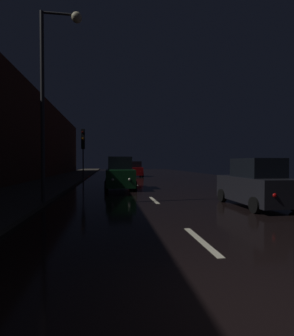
{
  "coord_description": "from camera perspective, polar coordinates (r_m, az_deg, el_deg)",
  "views": [
    {
      "loc": [
        -2.07,
        -2.6,
        1.81
      ],
      "look_at": [
        0.07,
        12.19,
        1.48
      ],
      "focal_mm": 27.29,
      "sensor_mm": 36.0,
      "label": 1
    }
  ],
  "objects": [
    {
      "name": "ground",
      "position": [
        27.24,
        -3.85,
        -2.58
      ],
      "size": [
        26.28,
        84.0,
        0.02
      ],
      "primitive_type": "cube",
      "color": "black"
    },
    {
      "name": "sidewalk_left",
      "position": [
        27.59,
        -18.38,
        -2.42
      ],
      "size": [
        4.4,
        84.0,
        0.15
      ],
      "primitive_type": "cube",
      "color": "#38332B",
      "rests_on": "ground"
    },
    {
      "name": "building_facade_left",
      "position": [
        24.9,
        -25.84,
        7.33
      ],
      "size": [
        0.8,
        63.0,
        9.0
      ],
      "primitive_type": "cube",
      "color": "#472319",
      "rests_on": "ground"
    },
    {
      "name": "lane_centerline",
      "position": [
        18.03,
        -1.59,
        -4.49
      ],
      "size": [
        0.16,
        26.37,
        0.01
      ],
      "color": "beige",
      "rests_on": "ground"
    },
    {
      "name": "traffic_light_far_left",
      "position": [
        25.24,
        -14.1,
        5.37
      ],
      "size": [
        0.33,
        0.47,
        4.99
      ],
      "rotation": [
        0.0,
        0.0,
        -1.64
      ],
      "color": "#38383A",
      "rests_on": "ground"
    },
    {
      "name": "streetlamp_overhead",
      "position": [
        11.88,
        -20.27,
        18.15
      ],
      "size": [
        1.7,
        0.44,
        8.1
      ],
      "color": "#2D2D30",
      "rests_on": "ground"
    },
    {
      "name": "car_approaching_headlights",
      "position": [
        17.55,
        -6.11,
        -1.39
      ],
      "size": [
        2.01,
        4.35,
        2.19
      ],
      "rotation": [
        0.0,
        0.0,
        -1.57
      ],
      "color": "#0F3819",
      "rests_on": "ground"
    },
    {
      "name": "car_distant_taillights",
      "position": [
        32.87,
        -2.61,
        -0.35
      ],
      "size": [
        1.78,
        3.86,
        1.95
      ],
      "rotation": [
        0.0,
        0.0,
        1.57
      ],
      "color": "maroon",
      "rests_on": "ground"
    },
    {
      "name": "car_parked_right_near",
      "position": [
        11.4,
        23.07,
        -3.41
      ],
      "size": [
        1.81,
        3.93,
        1.98
      ],
      "rotation": [
        0.0,
        0.0,
        1.57
      ],
      "color": "black",
      "rests_on": "ground"
    }
  ]
}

